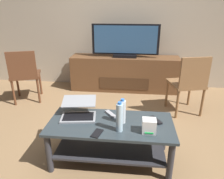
% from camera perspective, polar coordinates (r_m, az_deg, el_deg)
% --- Properties ---
extents(ground_plane, '(7.68, 7.68, 0.00)m').
position_cam_1_polar(ground_plane, '(2.53, -1.40, -15.26)').
color(ground_plane, olive).
extents(back_wall, '(6.40, 0.12, 2.80)m').
position_cam_1_polar(back_wall, '(4.15, 2.48, 20.18)').
color(back_wall, '#B2A38C').
rests_on(back_wall, ground).
extents(coffee_table, '(1.23, 0.56, 0.44)m').
position_cam_1_polar(coffee_table, '(2.19, -0.36, -11.98)').
color(coffee_table, '#2D383D').
rests_on(coffee_table, ground).
extents(media_cabinet, '(1.98, 0.44, 0.63)m').
position_cam_1_polar(media_cabinet, '(4.01, 3.41, 4.35)').
color(media_cabinet, brown).
rests_on(media_cabinet, ground).
extents(television, '(1.19, 0.20, 0.58)m').
position_cam_1_polar(television, '(3.85, 3.60, 12.71)').
color(television, black).
rests_on(television, media_cabinet).
extents(dining_chair, '(0.54, 0.54, 0.89)m').
position_cam_1_polar(dining_chair, '(3.20, 19.92, 1.93)').
color(dining_chair, brown).
rests_on(dining_chair, ground).
extents(side_chair, '(0.56, 0.56, 0.87)m').
position_cam_1_polar(side_chair, '(3.71, -22.42, 4.07)').
color(side_chair, '#59331E').
rests_on(side_chair, ground).
extents(laptop, '(0.40, 0.40, 0.15)m').
position_cam_1_polar(laptop, '(2.24, -8.91, -5.59)').
color(laptop, gray).
rests_on(laptop, coffee_table).
extents(router_box, '(0.12, 0.11, 0.13)m').
position_cam_1_polar(router_box, '(1.97, 9.91, -9.58)').
color(router_box, white).
rests_on(router_box, coffee_table).
extents(water_bottle_near, '(0.06, 0.06, 0.29)m').
position_cam_1_polar(water_bottle_near, '(1.93, 2.02, -7.49)').
color(water_bottle_near, silver).
rests_on(water_bottle_near, coffee_table).
extents(water_bottle_far, '(0.06, 0.06, 0.25)m').
position_cam_1_polar(water_bottle_far, '(2.07, 2.80, -5.93)').
color(water_bottle_far, silver).
rests_on(water_bottle_far, coffee_table).
extents(cell_phone, '(0.10, 0.15, 0.01)m').
position_cam_1_polar(cell_phone, '(1.95, -4.03, -11.64)').
color(cell_phone, black).
rests_on(cell_phone, coffee_table).
extents(tv_remote, '(0.12, 0.16, 0.02)m').
position_cam_1_polar(tv_remote, '(2.18, 11.71, -8.04)').
color(tv_remote, black).
rests_on(tv_remote, coffee_table).
extents(soundbar_remote, '(0.13, 0.15, 0.02)m').
position_cam_1_polar(soundbar_remote, '(2.25, -0.40, -6.58)').
color(soundbar_remote, '#99999E').
rests_on(soundbar_remote, coffee_table).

